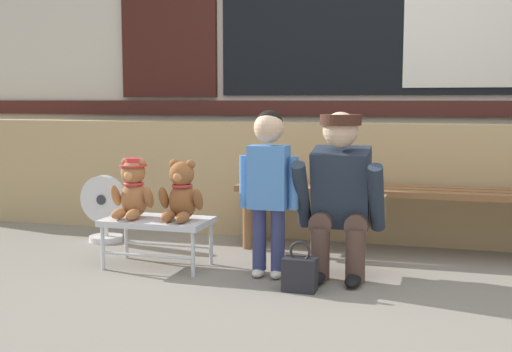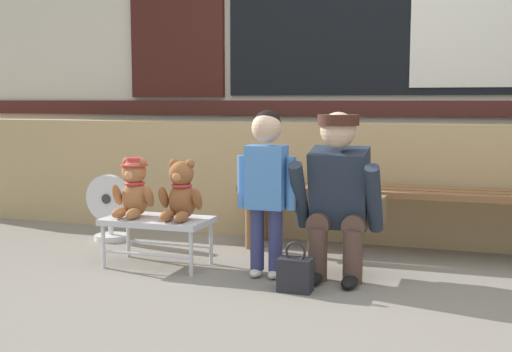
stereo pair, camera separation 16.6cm
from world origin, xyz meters
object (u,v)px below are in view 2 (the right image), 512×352
small_display_bench (157,223)px  child_standing (266,175)px  teddy_bear_with_hat (134,189)px  wooden_bench_long (397,199)px  adult_crouching (340,195)px  teddy_bear_plain (181,192)px  floor_fan (109,208)px  handbag_on_ground (295,274)px

small_display_bench → child_standing: bearing=-2.0°
small_display_bench → teddy_bear_with_hat: teddy_bear_with_hat is taller
wooden_bench_long → adult_crouching: 0.74m
small_display_bench → adult_crouching: (1.11, 0.08, 0.21)m
teddy_bear_with_hat → child_standing: child_standing is taller
teddy_bear_plain → floor_fan: size_ratio=0.76×
teddy_bear_plain → adult_crouching: bearing=4.8°
child_standing → handbag_on_ground: (0.23, -0.23, -0.50)m
teddy_bear_with_hat → teddy_bear_plain: (0.32, -0.00, -0.01)m
adult_crouching → teddy_bear_with_hat: bearing=-176.4°
small_display_bench → teddy_bear_plain: teddy_bear_plain is taller
small_display_bench → teddy_bear_plain: 0.25m
handbag_on_ground → teddy_bear_with_hat: bearing=167.1°
wooden_bench_long → teddy_bear_plain: 1.42m
teddy_bear_plain → child_standing: (0.55, -0.03, 0.13)m
adult_crouching → child_standing: bearing=-165.3°
floor_fan → handbag_on_ground: bearing=-26.4°
wooden_bench_long → adult_crouching: bearing=-109.0°
handbag_on_ground → floor_fan: 1.81m
teddy_bear_with_hat → child_standing: size_ratio=0.38×
wooden_bench_long → teddy_bear_with_hat: 1.70m
small_display_bench → handbag_on_ground: (0.94, -0.25, -0.17)m
small_display_bench → adult_crouching: adult_crouching is taller
small_display_bench → floor_fan: size_ratio=1.33×
wooden_bench_long → teddy_bear_plain: bearing=-147.0°
handbag_on_ground → child_standing: bearing=136.0°
small_display_bench → teddy_bear_with_hat: bearing=179.2°
floor_fan → adult_crouching: bearing=-14.7°
small_display_bench → teddy_bear_plain: bearing=0.5°
teddy_bear_plain → child_standing: bearing=-2.7°
adult_crouching → wooden_bench_long: bearing=71.0°
child_standing → handbag_on_ground: child_standing is taller
wooden_bench_long → small_display_bench: wooden_bench_long is taller
adult_crouching → handbag_on_ground: 0.54m
small_display_bench → teddy_bear_plain: (0.16, 0.00, 0.20)m
handbag_on_ground → floor_fan: floor_fan is taller
child_standing → handbag_on_ground: size_ratio=3.52×
teddy_bear_with_hat → floor_fan: size_ratio=0.76×
child_standing → small_display_bench: bearing=178.0°
wooden_bench_long → teddy_bear_with_hat: teddy_bear_with_hat is taller
teddy_bear_with_hat → handbag_on_ground: teddy_bear_with_hat is taller
teddy_bear_with_hat → adult_crouching: (1.27, 0.08, 0.01)m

